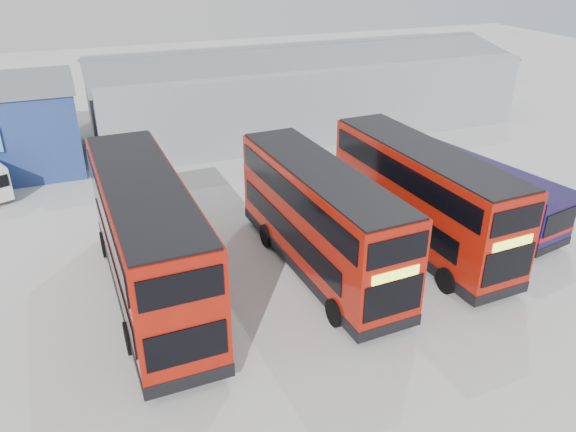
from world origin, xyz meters
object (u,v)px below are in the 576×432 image
Objects in this scene: single_decker_blue at (465,188)px; double_decker_right at (420,198)px; double_decker_left at (148,242)px; double_decker_centre at (320,221)px; maintenance_shed at (299,89)px.

double_decker_right is at bearing 14.46° from single_decker_blue.
double_decker_centre is (6.91, -0.41, -0.20)m from double_decker_left.
single_decker_blue is (1.65, -17.85, -1.18)m from maintenance_shed.
double_decker_right reaches higher than double_decker_centre.
double_decker_right is (5.09, 0.32, 0.03)m from double_decker_centre.
double_decker_left is 1.07× the size of double_decker_right.
double_decker_centre is at bearing 2.90° from single_decker_blue.
double_decker_left is 1.08× the size of double_decker_centre.
double_decker_right is at bearing 0.60° from double_decker_centre.
maintenance_shed is 2.56× the size of double_decker_left.
double_decker_right is at bearing -96.78° from maintenance_shed.
double_decker_left is at bearing -126.12° from maintenance_shed.
single_decker_blue is (16.00, 1.80, -1.07)m from double_decker_left.
double_decker_left is at bearing -4.33° from single_decker_blue.
double_decker_right is (-2.35, -19.74, -0.29)m from maintenance_shed.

